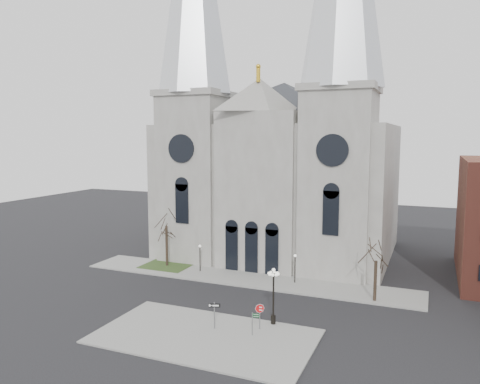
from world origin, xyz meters
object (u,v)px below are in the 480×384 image
at_px(street_name_sign, 253,322).
at_px(globe_lamp, 273,289).
at_px(one_way_sign, 214,311).
at_px(stop_sign, 260,311).

bearing_deg(street_name_sign, globe_lamp, 60.84).
xyz_separation_m(globe_lamp, one_way_sign, (-4.32, -2.94, -1.58)).
xyz_separation_m(stop_sign, street_name_sign, (-0.07, -1.37, -0.45)).
bearing_deg(street_name_sign, one_way_sign, 165.30).
height_order(one_way_sign, street_name_sign, one_way_sign).
bearing_deg(stop_sign, street_name_sign, -101.36).
relative_size(one_way_sign, street_name_sign, 1.20).
xyz_separation_m(one_way_sign, street_name_sign, (3.56, 0.00, -0.40)).
height_order(stop_sign, street_name_sign, stop_sign).
relative_size(stop_sign, street_name_sign, 1.15).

